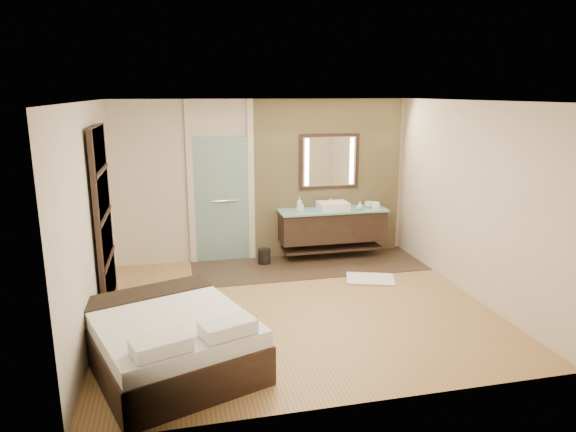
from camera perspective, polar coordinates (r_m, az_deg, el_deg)
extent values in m
plane|color=olive|center=(6.98, 0.95, -10.10)|extent=(5.00, 5.00, 0.00)
cube|color=#362A1D|center=(8.56, 2.30, -5.49)|extent=(3.80, 1.30, 0.01)
cube|color=tan|center=(8.93, 4.46, 4.19)|extent=(2.60, 0.08, 2.70)
cube|color=black|center=(8.83, 4.93, -1.11)|extent=(1.80, 0.50, 0.50)
cube|color=black|center=(8.93, 4.88, -3.53)|extent=(1.71, 0.45, 0.04)
cube|color=#90DDDA|center=(8.74, 5.01, 0.63)|extent=(1.85, 0.55, 0.03)
cube|color=white|center=(8.72, 5.02, 1.14)|extent=(0.50, 0.38, 0.13)
cylinder|color=silver|center=(8.90, 4.65, 1.52)|extent=(0.03, 0.03, 0.18)
cylinder|color=silver|center=(8.84, 4.73, 1.98)|extent=(0.02, 0.10, 0.02)
cube|color=black|center=(8.84, 4.60, 6.06)|extent=(1.06, 0.03, 0.96)
cube|color=white|center=(8.83, 4.63, 6.04)|extent=(0.94, 0.01, 0.84)
cube|color=#FFE9BF|center=(8.71, 2.11, 5.98)|extent=(0.07, 0.01, 0.80)
cube|color=#FFE9BF|center=(8.95, 7.09, 6.09)|extent=(0.07, 0.01, 0.80)
cube|color=silver|center=(8.62, -7.39, 1.74)|extent=(0.90, 0.05, 2.10)
cylinder|color=silver|center=(8.58, -7.02, 1.69)|extent=(0.45, 0.03, 0.03)
cube|color=beige|center=(8.54, -10.80, 3.55)|extent=(0.10, 0.08, 2.70)
cube|color=beige|center=(8.63, -4.14, 3.87)|extent=(0.10, 0.08, 2.70)
cube|color=black|center=(7.05, -19.82, -0.39)|extent=(0.06, 1.20, 2.40)
cube|color=beige|center=(7.28, -19.13, -6.74)|extent=(0.02, 1.06, 0.52)
cube|color=beige|center=(7.10, -19.50, -2.29)|extent=(0.02, 1.06, 0.52)
cube|color=beige|center=(6.97, -19.88, 2.36)|extent=(0.02, 1.06, 0.52)
cube|color=beige|center=(6.89, -20.27, 7.16)|extent=(0.02, 1.06, 0.52)
cube|color=black|center=(5.68, -12.98, -14.01)|extent=(2.02, 2.24, 0.41)
cube|color=silver|center=(5.56, -13.14, -11.38)|extent=(1.96, 2.18, 0.17)
cube|color=black|center=(6.14, -15.39, -8.23)|extent=(1.49, 0.87, 0.04)
cube|color=silver|center=(4.77, -13.93, -13.75)|extent=(0.57, 0.43, 0.13)
cube|color=silver|center=(4.98, -6.69, -12.18)|extent=(0.57, 0.43, 0.13)
cube|color=white|center=(8.03, 9.13, -6.89)|extent=(0.84, 0.70, 0.02)
cylinder|color=black|center=(8.61, -2.65, -4.53)|extent=(0.27, 0.27, 0.26)
cube|color=white|center=(8.94, 9.67, 1.20)|extent=(0.13, 0.13, 0.10)
imported|color=silver|center=(8.55, 1.28, 1.34)|extent=(0.10, 0.10, 0.25)
imported|color=#B2B2B2|center=(8.59, 1.53, 1.08)|extent=(0.08, 0.08, 0.16)
imported|color=#AEDBD2|center=(8.74, 7.99, 1.13)|extent=(0.14, 0.14, 0.14)
imported|color=silver|center=(8.95, 8.96, 1.27)|extent=(0.15, 0.15, 0.11)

